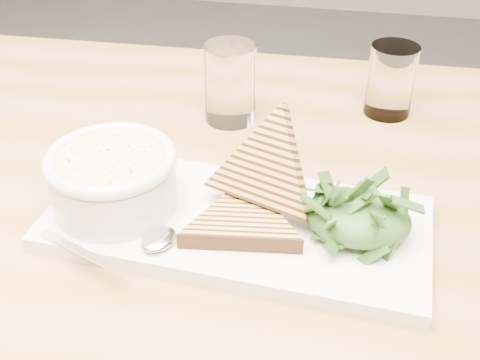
% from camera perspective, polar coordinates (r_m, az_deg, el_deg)
% --- Properties ---
extents(table_top, '(1.30, 0.88, 0.04)m').
position_cam_1_polar(table_top, '(0.67, -2.25, -3.97)').
color(table_top, '#AD7651').
rests_on(table_top, ground).
extents(platter, '(0.40, 0.20, 0.02)m').
position_cam_1_polar(platter, '(0.63, -0.36, -4.15)').
color(platter, white).
rests_on(platter, table_top).
extents(soup_bowl, '(0.13, 0.13, 0.05)m').
position_cam_1_polar(soup_bowl, '(0.64, -11.84, -0.46)').
color(soup_bowl, white).
rests_on(soup_bowl, platter).
extents(soup, '(0.11, 0.11, 0.01)m').
position_cam_1_polar(soup, '(0.62, -12.17, 1.84)').
color(soup, beige).
rests_on(soup, soup_bowl).
extents(bowl_rim, '(0.13, 0.13, 0.01)m').
position_cam_1_polar(bowl_rim, '(0.62, -12.19, 1.99)').
color(bowl_rim, white).
rests_on(bowl_rim, soup_bowl).
extents(sandwich_flat, '(0.16, 0.16, 0.02)m').
position_cam_1_polar(sandwich_flat, '(0.60, 0.20, -3.97)').
color(sandwich_flat, '#C18F44').
rests_on(sandwich_flat, platter).
extents(sandwich_lean, '(0.18, 0.18, 0.16)m').
position_cam_1_polar(sandwich_lean, '(0.61, 2.46, 0.95)').
color(sandwich_lean, '#C18F44').
rests_on(sandwich_lean, sandwich_flat).
extents(salad_base, '(0.10, 0.08, 0.04)m').
position_cam_1_polar(salad_base, '(0.60, 11.15, -3.60)').
color(salad_base, '#183911').
rests_on(salad_base, platter).
extents(arugula_pile, '(0.11, 0.10, 0.05)m').
position_cam_1_polar(arugula_pile, '(0.59, 11.23, -3.06)').
color(arugula_pile, '#3A5C23').
rests_on(arugula_pile, platter).
extents(spoon_bowl, '(0.04, 0.05, 0.01)m').
position_cam_1_polar(spoon_bowl, '(0.59, -7.69, -5.59)').
color(spoon_bowl, silver).
rests_on(spoon_bowl, platter).
extents(spoon_handle, '(0.10, 0.05, 0.00)m').
position_cam_1_polar(spoon_handle, '(0.59, -14.87, -6.52)').
color(spoon_handle, silver).
rests_on(spoon_handle, platter).
extents(glass_near, '(0.07, 0.07, 0.11)m').
position_cam_1_polar(glass_near, '(0.80, -0.94, 9.14)').
color(glass_near, white).
rests_on(glass_near, table_top).
extents(glass_far, '(0.06, 0.06, 0.10)m').
position_cam_1_polar(glass_far, '(0.85, 14.11, 9.15)').
color(glass_far, white).
rests_on(glass_far, table_top).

